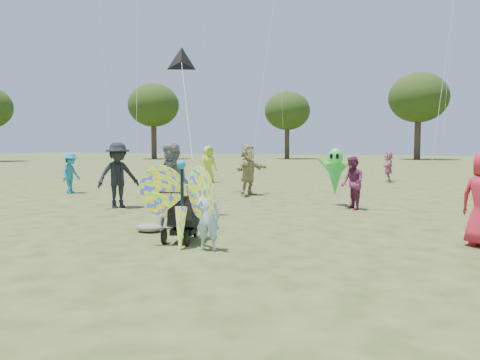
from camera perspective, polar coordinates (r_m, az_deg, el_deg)
name	(u,v)px	position (r m, az deg, el deg)	size (l,w,h in m)	color
ground	(219,247)	(8.51, -2.58, -8.16)	(160.00, 160.00, 0.00)	#51592B
child_girl	(208,217)	(8.16, -3.94, -4.54)	(0.42, 0.28, 1.16)	#9EC8E0
adult_man	(174,186)	(10.13, -8.07, -0.78)	(0.92, 0.72, 1.89)	gray
grey_bag	(149,228)	(10.11, -11.01, -5.71)	(0.58, 0.47, 0.18)	gray
crowd_b	(118,175)	(14.04, -14.64, 0.56)	(1.23, 0.71, 1.91)	black
crowd_d	(248,170)	(16.96, 1.01, 1.24)	(1.72, 0.55, 1.86)	tan
crowd_e	(352,183)	(13.60, 13.54, -0.35)	(0.74, 0.57, 1.52)	#6E2449
crowd_g	(208,164)	(22.87, -3.89, 1.93)	(0.87, 0.57, 1.78)	#C7DE34
crowd_i	(71,173)	(18.87, -19.93, 0.79)	(0.99, 0.57, 1.53)	teal
crowd_j	(388,167)	(24.25, 17.61, 1.57)	(1.42, 0.45, 1.53)	#C16E91
jogging_stroller	(186,209)	(8.98, -6.65, -3.54)	(0.68, 1.12, 1.09)	black
butterfly_kite	(181,204)	(8.36, -7.18, -2.89)	(1.74, 0.75, 1.77)	#FF285C
delta_kite_rig	(182,63)	(12.12, -7.14, 14.02)	(1.61, 1.96, 2.80)	black
alien_kite	(335,174)	(14.42, 11.52, 0.78)	(1.12, 0.69, 1.74)	#34DE46
tree_line	(433,96)	(52.78, 22.52, 9.44)	(91.78, 33.60, 10.79)	#3A2D21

